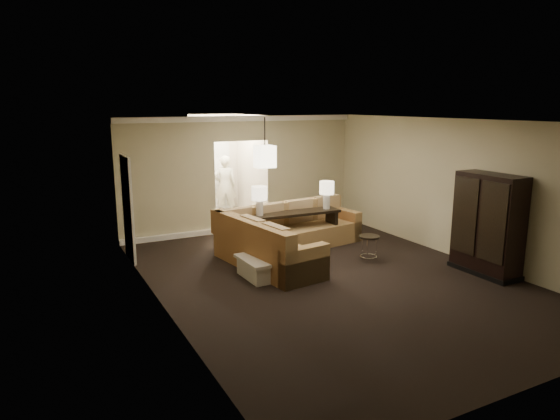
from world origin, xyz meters
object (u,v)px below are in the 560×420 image
console_table (294,227)px  armoire (488,227)px  coffee_table (267,266)px  person (225,183)px  sectional_sofa (287,237)px  drink_table (369,243)px

console_table → armoire: bearing=-50.4°
console_table → coffee_table: bearing=-131.7°
console_table → person: bearing=95.2°
sectional_sofa → coffee_table: 1.36m
person → sectional_sofa: bearing=101.3°
coffee_table → drink_table: drink_table is taller
sectional_sofa → console_table: bearing=37.0°
armoire → person: (-2.53, 6.66, 0.05)m
sectional_sofa → person: 4.03m
armoire → drink_table: size_ratio=3.59×
sectional_sofa → coffee_table: bearing=-141.6°
console_table → drink_table: (0.89, -1.48, -0.11)m
coffee_table → armoire: bearing=-25.0°
coffee_table → armoire: (3.65, -1.70, 0.70)m
person → drink_table: bearing=116.2°
coffee_table → person: size_ratio=0.50×
sectional_sofa → armoire: (2.73, -2.67, 0.50)m
sectional_sofa → person: size_ratio=1.80×
drink_table → sectional_sofa: bearing=139.6°
coffee_table → sectional_sofa: bearing=46.5°
console_table → armoire: armoire is taller
sectional_sofa → armoire: 3.85m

